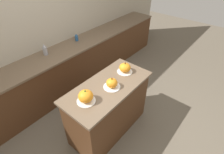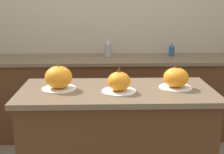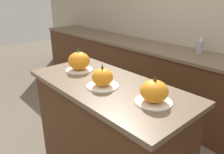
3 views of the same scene
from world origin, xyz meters
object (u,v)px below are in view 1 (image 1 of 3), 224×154
(pumpkin_cake_left, at_px, (86,96))
(pumpkin_cake_center, at_px, (112,83))
(bottle_tall, at_px, (45,50))
(bottle_short, at_px, (76,37))
(pumpkin_cake_right, at_px, (125,68))

(pumpkin_cake_left, bearing_deg, pumpkin_cake_center, -10.14)
(bottle_tall, bearing_deg, pumpkin_cake_center, -88.18)
(pumpkin_cake_center, distance_m, bottle_tall, 1.49)
(pumpkin_cake_left, xyz_separation_m, bottle_tall, (0.36, 1.42, -0.01))
(pumpkin_cake_center, height_order, bottle_short, pumpkin_cake_center)
(pumpkin_cake_right, xyz_separation_m, bottle_tall, (-0.44, 1.41, -0.00))
(bottle_short, bearing_deg, pumpkin_cake_left, -127.24)
(pumpkin_cake_left, distance_m, pumpkin_cake_right, 0.80)
(bottle_tall, relative_size, bottle_short, 1.38)
(pumpkin_cake_right, bearing_deg, bottle_short, 78.82)
(bottle_tall, height_order, bottle_short, bottle_tall)
(pumpkin_cake_left, relative_size, pumpkin_cake_center, 1.02)
(bottle_short, bearing_deg, bottle_tall, -179.56)
(pumpkin_cake_center, xyz_separation_m, bottle_tall, (-0.05, 1.49, 0.00))
(pumpkin_cake_center, relative_size, pumpkin_cake_right, 1.00)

